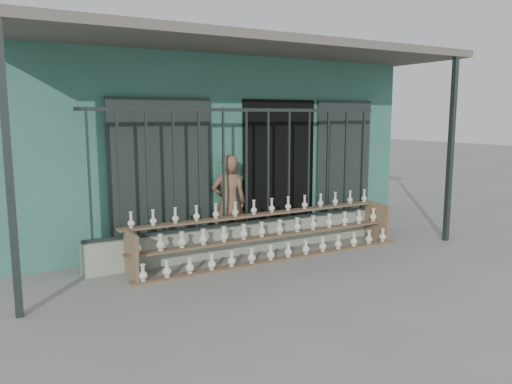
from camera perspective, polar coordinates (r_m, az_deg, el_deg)
ground at (r=6.88m, az=4.18°, el=-9.37°), size 60.00×60.00×0.00m
workshop_building at (r=10.34m, az=-8.93°, el=5.77°), size 7.40×6.60×3.21m
parapet_wall at (r=7.89m, az=-1.08°, el=-5.28°), size 5.00×0.20×0.45m
security_fence at (r=7.70m, az=-1.11°, el=2.86°), size 5.00×0.04×1.80m
shelf_rack at (r=7.61m, az=1.78°, el=-4.74°), size 4.50×0.68×0.85m
elderly_woman at (r=7.96m, az=-3.11°, el=-1.21°), size 0.64×0.52×1.53m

